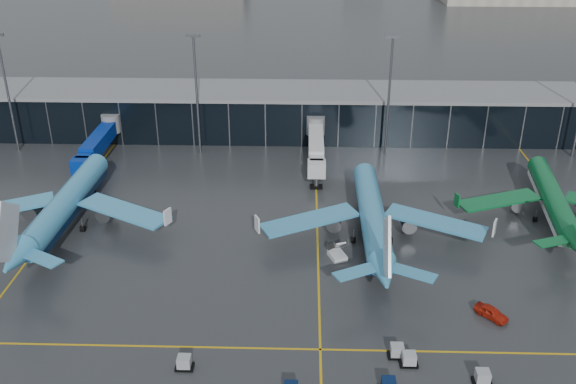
{
  "coord_description": "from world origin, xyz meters",
  "views": [
    {
      "loc": [
        7.81,
        -78.87,
        52.42
      ],
      "look_at": [
        5.0,
        18.0,
        6.0
      ],
      "focal_mm": 40.0,
      "sensor_mm": 36.0,
      "label": 1
    }
  ],
  "objects_px": {
    "airliner_arkefly": "(64,189)",
    "mobile_airstair": "(337,254)",
    "baggage_carts": "(344,380)",
    "airliner_klm_near": "(373,200)",
    "airliner_aer_lingus": "(555,186)",
    "service_van_red": "(491,312)"
  },
  "relations": [
    {
      "from": "airliner_klm_near",
      "to": "baggage_carts",
      "type": "height_order",
      "value": "airliner_klm_near"
    },
    {
      "from": "airliner_aer_lingus",
      "to": "mobile_airstair",
      "type": "bearing_deg",
      "value": -151.12
    },
    {
      "from": "baggage_carts",
      "to": "airliner_klm_near",
      "type": "bearing_deg",
      "value": 80.11
    },
    {
      "from": "airliner_aer_lingus",
      "to": "baggage_carts",
      "type": "distance_m",
      "value": 57.34
    },
    {
      "from": "mobile_airstair",
      "to": "service_van_red",
      "type": "bearing_deg",
      "value": -56.81
    },
    {
      "from": "service_van_red",
      "to": "mobile_airstair",
      "type": "bearing_deg",
      "value": 102.28
    },
    {
      "from": "baggage_carts",
      "to": "mobile_airstair",
      "type": "bearing_deg",
      "value": 89.24
    },
    {
      "from": "airliner_arkefly",
      "to": "airliner_aer_lingus",
      "type": "height_order",
      "value": "airliner_arkefly"
    },
    {
      "from": "airliner_klm_near",
      "to": "baggage_carts",
      "type": "relative_size",
      "value": 1.17
    },
    {
      "from": "airliner_aer_lingus",
      "to": "service_van_red",
      "type": "relative_size",
      "value": 8.36
    },
    {
      "from": "baggage_carts",
      "to": "mobile_airstair",
      "type": "height_order",
      "value": "mobile_airstair"
    },
    {
      "from": "airliner_arkefly",
      "to": "mobile_airstair",
      "type": "bearing_deg",
      "value": -10.54
    },
    {
      "from": "airliner_arkefly",
      "to": "baggage_carts",
      "type": "distance_m",
      "value": 58.98
    },
    {
      "from": "airliner_aer_lingus",
      "to": "mobile_airstair",
      "type": "height_order",
      "value": "airliner_aer_lingus"
    },
    {
      "from": "airliner_klm_near",
      "to": "airliner_aer_lingus",
      "type": "xyz_separation_m",
      "value": [
        31.75,
        7.48,
        -0.65
      ]
    },
    {
      "from": "airliner_klm_near",
      "to": "baggage_carts",
      "type": "distance_m",
      "value": 36.25
    },
    {
      "from": "airliner_aer_lingus",
      "to": "service_van_red",
      "type": "xyz_separation_m",
      "value": [
        -17.5,
        -29.2,
        -5.24
      ]
    },
    {
      "from": "airliner_aer_lingus",
      "to": "baggage_carts",
      "type": "bearing_deg",
      "value": -123.86
    },
    {
      "from": "baggage_carts",
      "to": "service_van_red",
      "type": "relative_size",
      "value": 7.93
    },
    {
      "from": "mobile_airstair",
      "to": "service_van_red",
      "type": "relative_size",
      "value": 0.8
    },
    {
      "from": "mobile_airstair",
      "to": "airliner_aer_lingus",
      "type": "bearing_deg",
      "value": 0.58
    },
    {
      "from": "baggage_carts",
      "to": "service_van_red",
      "type": "xyz_separation_m",
      "value": [
        20.4,
        13.51,
        0.04
      ]
    }
  ]
}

